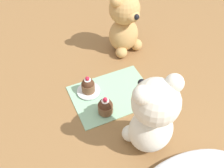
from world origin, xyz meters
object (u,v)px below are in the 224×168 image
Objects in this scene: cupcake_near_cream_bear at (105,106)px; cupcake_near_tan_bear at (88,85)px; teddy_bear_cream at (152,116)px; teddy_bear_tan at (125,23)px; saucer_plate at (89,91)px.

cupcake_near_tan_bear is (0.02, -0.10, 0.01)m from cupcake_near_cream_bear.
teddy_bear_cream is 3.99× the size of cupcake_near_tan_bear.
teddy_bear_tan is 0.28m from cupcake_near_tan_bear.
teddy_bear_cream is 3.91× the size of cupcake_near_cream_bear.
teddy_bear_tan is 0.34m from cupcake_near_cream_bear.
teddy_bear_tan is at bearing -107.44° from teddy_bear_cream.
teddy_bear_tan reaches higher than cupcake_near_cream_bear.
teddy_bear_cream is 1.07× the size of teddy_bear_tan.
teddy_bear_cream reaches higher than cupcake_near_cream_bear.
teddy_bear_tan is 3.74× the size of cupcake_near_tan_bear.
cupcake_near_cream_bear is 0.11m from cupcake_near_tan_bear.
cupcake_near_tan_bear is at bearing -79.56° from cupcake_near_cream_bear.
cupcake_near_cream_bear is 0.11m from saucer_plate.
teddy_bear_cream is at bearing -119.71° from teddy_bear_tan.
cupcake_near_cream_bear is (0.07, -0.15, -0.10)m from teddy_bear_cream.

